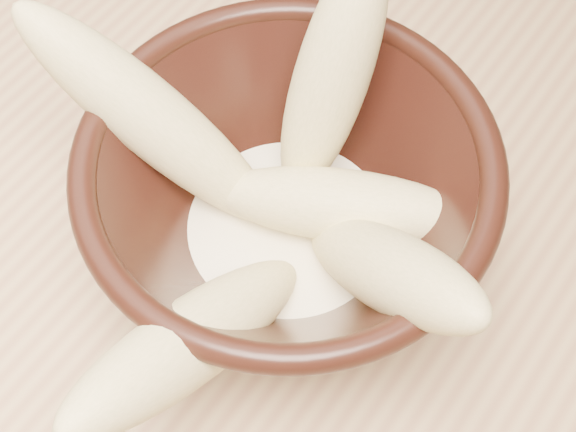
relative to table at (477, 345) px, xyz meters
The scene contains 8 objects.
table is the anchor object (origin of this frame).
bowl 0.19m from the table, 154.34° to the right, with size 0.21×0.21×0.12m.
milk_puddle 0.17m from the table, 154.34° to the right, with size 0.12×0.12×0.02m, color #F9EEC8.
banana_upright 0.23m from the table, behind, with size 0.04×0.04×0.15m, color #C5BD74.
banana_left 0.27m from the table, 160.06° to the right, with size 0.04×0.04×0.17m, color #C5BD74.
banana_right 0.19m from the table, 125.85° to the right, with size 0.04×0.04×0.15m, color #C5BD74.
banana_across 0.18m from the table, 156.92° to the right, with size 0.04×0.04×0.14m, color #C5BD74.
banana_front 0.24m from the table, 125.20° to the right, with size 0.04×0.04×0.17m, color #C5BD74.
Camera 1 is at (0.01, -0.23, 1.18)m, focal length 50.00 mm.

